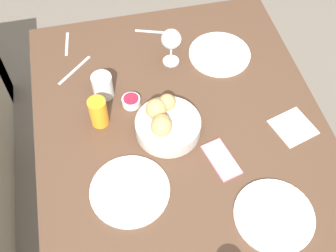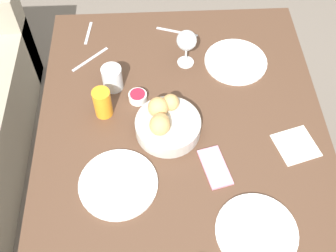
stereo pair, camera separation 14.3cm
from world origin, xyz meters
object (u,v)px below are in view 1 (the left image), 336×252
at_px(plate_near_right, 220,54).
at_px(napkin, 293,127).
at_px(jam_bowl_berry, 131,101).
at_px(cell_phone, 221,160).
at_px(fork_silver, 75,70).
at_px(plate_far_center, 130,191).
at_px(juice_glass, 98,112).
at_px(water_tumbler, 103,86).
at_px(wine_glass, 171,40).
at_px(plate_near_left, 274,216).
at_px(bread_basket, 166,123).
at_px(knife_silver, 156,32).
at_px(spoon_coffee, 67,44).

height_order(plate_near_right, napkin, plate_near_right).
xyz_separation_m(jam_bowl_berry, cell_phone, (-0.30, -0.25, -0.01)).
bearing_deg(fork_silver, napkin, -121.30).
bearing_deg(fork_silver, plate_far_center, -167.61).
xyz_separation_m(napkin, cell_phone, (-0.07, 0.28, 0.00)).
distance_m(juice_glass, water_tumbler, 0.12).
height_order(plate_far_center, wine_glass, wine_glass).
height_order(wine_glass, jam_bowl_berry, wine_glass).
bearing_deg(plate_far_center, juice_glass, 10.84).
relative_size(plate_near_right, napkin, 1.51).
bearing_deg(plate_near_right, plate_far_center, 138.88).
distance_m(wine_glass, fork_silver, 0.39).
bearing_deg(fork_silver, jam_bowl_berry, -138.49).
distance_m(plate_far_center, fork_silver, 0.57).
bearing_deg(napkin, plate_near_left, 148.10).
bearing_deg(napkin, bread_basket, 78.91).
relative_size(bread_basket, knife_silver, 1.32).
xyz_separation_m(bread_basket, water_tumbler, (0.21, 0.19, 0.01)).
height_order(plate_near_right, fork_silver, plate_near_right).
bearing_deg(plate_near_left, fork_silver, 36.06).
bearing_deg(plate_near_right, spoon_coffee, 71.69).
bearing_deg(cell_phone, wine_glass, 7.46).
distance_m(plate_near_left, plate_far_center, 0.45).
height_order(bread_basket, water_tumbler, bread_basket).
relative_size(plate_near_left, fork_silver, 1.80).
height_order(water_tumbler, jam_bowl_berry, water_tumbler).
xyz_separation_m(plate_near_right, water_tumbler, (-0.10, 0.47, 0.04)).
relative_size(juice_glass, wine_glass, 0.72).
relative_size(water_tumbler, napkin, 0.59).
distance_m(knife_silver, napkin, 0.68).
distance_m(plate_near_right, wine_glass, 0.22).
distance_m(knife_silver, spoon_coffee, 0.37).
height_order(juice_glass, water_tumbler, juice_glass).
relative_size(plate_near_right, juice_glass, 2.16).
distance_m(plate_near_left, knife_silver, 0.89).
height_order(jam_bowl_berry, knife_silver, jam_bowl_berry).
relative_size(plate_near_right, fork_silver, 1.79).
relative_size(bread_basket, wine_glass, 1.44).
bearing_deg(knife_silver, plate_near_right, -129.94).
distance_m(bread_basket, water_tumbler, 0.28).
bearing_deg(spoon_coffee, knife_silver, -91.65).
relative_size(juice_glass, napkin, 0.70).
relative_size(plate_far_center, knife_silver, 1.49).
height_order(bread_basket, juice_glass, juice_glass).
height_order(knife_silver, napkin, napkin).
xyz_separation_m(plate_near_left, knife_silver, (0.87, 0.18, -0.00)).
height_order(plate_near_right, cell_phone, plate_near_right).
relative_size(bread_basket, water_tumbler, 2.35).
height_order(juice_glass, napkin, juice_glass).
xyz_separation_m(wine_glass, cell_phone, (-0.47, -0.06, -0.11)).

